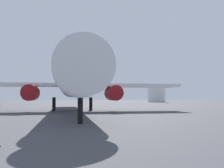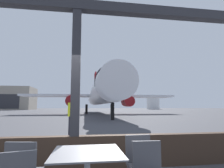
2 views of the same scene
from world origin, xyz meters
TOP-DOWN VIEW (x-y plane):
  - ground_plane at (0.00, 40.00)m, footprint 220.00×220.00m
  - airplane at (3.01, 29.03)m, footprint 27.64×36.99m
  - fuel_storage_tank at (34.02, 84.20)m, footprint 6.21×6.21m

SIDE VIEW (x-z plane):
  - ground_plane at x=0.00m, z-range 0.00..0.00m
  - fuel_storage_tank at x=34.02m, z-range 0.00..5.60m
  - airplane at x=3.01m, z-range -1.64..8.80m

